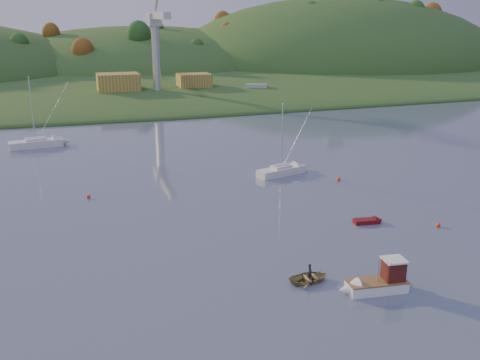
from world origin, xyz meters
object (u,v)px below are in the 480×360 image
object	(u,v)px
sailboat_far	(281,170)
red_tender	(372,221)
sailboat_near	(36,143)
fishing_boat	(373,283)
canoe	(310,278)

from	to	relation	value
sailboat_far	red_tender	bearing A→B (deg)	-98.99
sailboat_near	sailboat_far	size ratio (longest dim) A/B	1.19
fishing_boat	sailboat_near	xyz separation A→B (m)	(-28.49, 62.81, -0.04)
sailboat_near	sailboat_far	bearing A→B (deg)	-47.50
sailboat_near	sailboat_far	world-z (taller)	sailboat_near
fishing_boat	sailboat_near	distance (m)	68.97
fishing_boat	sailboat_far	bearing A→B (deg)	-93.50
canoe	sailboat_near	bearing A→B (deg)	16.92
fishing_boat	sailboat_far	world-z (taller)	sailboat_far
canoe	red_tender	xyz separation A→B (m)	(12.40, 10.35, -0.13)
sailboat_near	red_tender	world-z (taller)	sailboat_near
sailboat_near	red_tender	distance (m)	61.42
sailboat_far	canoe	world-z (taller)	sailboat_far
sailboat_far	canoe	bearing A→B (deg)	-123.72
sailboat_far	canoe	distance (m)	32.38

